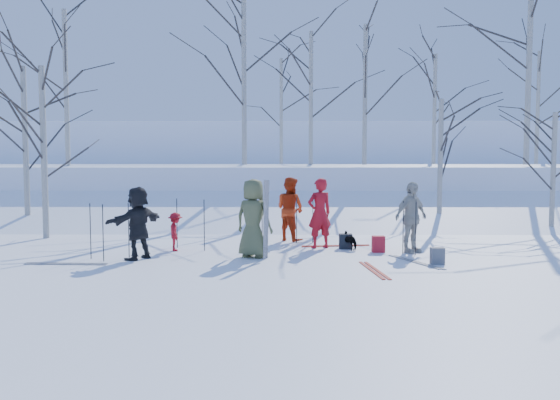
{
  "coord_description": "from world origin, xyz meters",
  "views": [
    {
      "loc": [
        0.12,
        -13.14,
        2.34
      ],
      "look_at": [
        0.0,
        1.5,
        1.3
      ],
      "focal_mm": 35.0,
      "sensor_mm": 36.0,
      "label": 1
    }
  ],
  "objects_px": {
    "skier_olive_center": "(253,218)",
    "backpack_dark": "(346,241)",
    "backpack_red": "(378,244)",
    "backpack_grey": "(437,256)",
    "skier_grey_west": "(138,223)",
    "skier_red_seated": "(175,232)",
    "skier_redor_behind": "(290,209)",
    "skier_cream_east": "(411,217)",
    "skier_red_north": "(320,213)",
    "dog": "(351,241)"
  },
  "relations": [
    {
      "from": "backpack_red",
      "to": "skier_red_north",
      "type": "bearing_deg",
      "value": 155.08
    },
    {
      "from": "skier_redor_behind",
      "to": "backpack_dark",
      "type": "bearing_deg",
      "value": 176.74
    },
    {
      "from": "skier_redor_behind",
      "to": "backpack_grey",
      "type": "relative_size",
      "value": 4.93
    },
    {
      "from": "dog",
      "to": "backpack_dark",
      "type": "bearing_deg",
      "value": -85.62
    },
    {
      "from": "skier_grey_west",
      "to": "backpack_dark",
      "type": "xyz_separation_m",
      "value": [
        5.14,
        1.61,
        -0.67
      ]
    },
    {
      "from": "skier_red_north",
      "to": "skier_red_seated",
      "type": "bearing_deg",
      "value": -14.85
    },
    {
      "from": "skier_olive_center",
      "to": "backpack_dark",
      "type": "height_order",
      "value": "skier_olive_center"
    },
    {
      "from": "skier_olive_center",
      "to": "dog",
      "type": "height_order",
      "value": "skier_olive_center"
    },
    {
      "from": "skier_cream_east",
      "to": "backpack_dark",
      "type": "height_order",
      "value": "skier_cream_east"
    },
    {
      "from": "skier_red_north",
      "to": "backpack_red",
      "type": "xyz_separation_m",
      "value": [
        1.48,
        -0.69,
        -0.73
      ]
    },
    {
      "from": "skier_red_north",
      "to": "dog",
      "type": "bearing_deg",
      "value": 138.9
    },
    {
      "from": "skier_red_north",
      "to": "backpack_red",
      "type": "height_order",
      "value": "skier_red_north"
    },
    {
      "from": "skier_grey_west",
      "to": "skier_olive_center",
      "type": "bearing_deg",
      "value": 128.64
    },
    {
      "from": "skier_red_north",
      "to": "skier_grey_west",
      "type": "relative_size",
      "value": 1.08
    },
    {
      "from": "skier_cream_east",
      "to": "skier_redor_behind",
      "type": "bearing_deg",
      "value": 111.34
    },
    {
      "from": "skier_red_north",
      "to": "backpack_dark",
      "type": "relative_size",
      "value": 4.72
    },
    {
      "from": "skier_olive_center",
      "to": "skier_red_north",
      "type": "distance_m",
      "value": 2.25
    },
    {
      "from": "skier_olive_center",
      "to": "backpack_dark",
      "type": "bearing_deg",
      "value": -125.79
    },
    {
      "from": "skier_olive_center",
      "to": "skier_redor_behind",
      "type": "distance_m",
      "value": 2.97
    },
    {
      "from": "skier_olive_center",
      "to": "skier_grey_west",
      "type": "relative_size",
      "value": 1.1
    },
    {
      "from": "skier_olive_center",
      "to": "backpack_grey",
      "type": "height_order",
      "value": "skier_olive_center"
    },
    {
      "from": "skier_redor_behind",
      "to": "skier_red_seated",
      "type": "bearing_deg",
      "value": 73.62
    },
    {
      "from": "skier_redor_behind",
      "to": "skier_red_north",
      "type": "bearing_deg",
      "value": 162.0
    },
    {
      "from": "skier_red_seated",
      "to": "skier_grey_west",
      "type": "height_order",
      "value": "skier_grey_west"
    },
    {
      "from": "skier_red_north",
      "to": "skier_red_seated",
      "type": "distance_m",
      "value": 3.86
    },
    {
      "from": "backpack_red",
      "to": "skier_red_seated",
      "type": "bearing_deg",
      "value": 178.15
    },
    {
      "from": "skier_cream_east",
      "to": "skier_grey_west",
      "type": "distance_m",
      "value": 6.81
    },
    {
      "from": "skier_red_north",
      "to": "backpack_dark",
      "type": "distance_m",
      "value": 1.03
    },
    {
      "from": "dog",
      "to": "backpack_red",
      "type": "xyz_separation_m",
      "value": [
        0.66,
        -0.41,
        -0.03
      ]
    },
    {
      "from": "dog",
      "to": "backpack_red",
      "type": "bearing_deg",
      "value": 112.46
    },
    {
      "from": "skier_red_north",
      "to": "skier_olive_center",
      "type": "bearing_deg",
      "value": 18.28
    },
    {
      "from": "skier_redor_behind",
      "to": "backpack_dark",
      "type": "height_order",
      "value": "skier_redor_behind"
    },
    {
      "from": "skier_grey_west",
      "to": "backpack_dark",
      "type": "distance_m",
      "value": 5.43
    },
    {
      "from": "skier_cream_east",
      "to": "backpack_red",
      "type": "distance_m",
      "value": 1.08
    },
    {
      "from": "skier_grey_west",
      "to": "backpack_grey",
      "type": "xyz_separation_m",
      "value": [
        6.98,
        -0.58,
        -0.68
      ]
    },
    {
      "from": "skier_grey_west",
      "to": "skier_red_seated",
      "type": "bearing_deg",
      "value": -174.7
    },
    {
      "from": "skier_olive_center",
      "to": "skier_redor_behind",
      "type": "height_order",
      "value": "skier_olive_center"
    },
    {
      "from": "skier_redor_behind",
      "to": "skier_cream_east",
      "type": "relative_size",
      "value": 1.03
    },
    {
      "from": "skier_red_seated",
      "to": "skier_cream_east",
      "type": "height_order",
      "value": "skier_cream_east"
    },
    {
      "from": "skier_red_seated",
      "to": "skier_red_north",
      "type": "bearing_deg",
      "value": -95.54
    },
    {
      "from": "backpack_dark",
      "to": "dog",
      "type": "bearing_deg",
      "value": -49.95
    },
    {
      "from": "skier_red_north",
      "to": "backpack_dark",
      "type": "bearing_deg",
      "value": 146.61
    },
    {
      "from": "skier_cream_east",
      "to": "skier_olive_center",
      "type": "bearing_deg",
      "value": 155.93
    },
    {
      "from": "skier_cream_east",
      "to": "dog",
      "type": "relative_size",
      "value": 3.19
    },
    {
      "from": "skier_red_north",
      "to": "skier_redor_behind",
      "type": "distance_m",
      "value": 1.56
    },
    {
      "from": "skier_redor_behind",
      "to": "backpack_grey",
      "type": "height_order",
      "value": "skier_redor_behind"
    },
    {
      "from": "dog",
      "to": "backpack_dark",
      "type": "xyz_separation_m",
      "value": [
        -0.12,
        0.14,
        -0.04
      ]
    },
    {
      "from": "skier_red_north",
      "to": "backpack_red",
      "type": "bearing_deg",
      "value": 132.52
    },
    {
      "from": "backpack_red",
      "to": "backpack_grey",
      "type": "xyz_separation_m",
      "value": [
        1.06,
        -1.64,
        -0.02
      ]
    },
    {
      "from": "skier_olive_center",
      "to": "backpack_red",
      "type": "relative_size",
      "value": 4.56
    }
  ]
}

